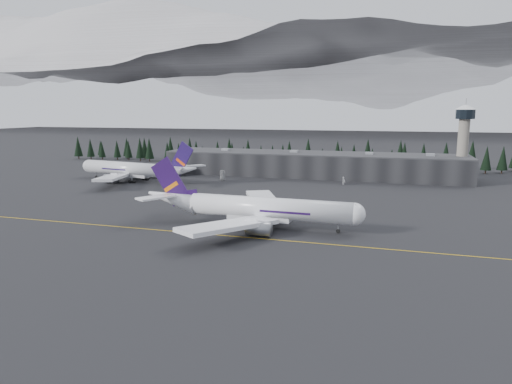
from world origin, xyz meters
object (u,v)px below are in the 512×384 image
(control_tower, at_px, (464,134))
(jet_main, at_px, (250,207))
(jet_parked, at_px, (136,170))
(gse_vehicle_a, at_px, (223,179))
(terminal, at_px, (312,164))
(gse_vehicle_b, at_px, (344,183))

(control_tower, xyz_separation_m, jet_main, (-73.97, -117.37, -17.57))
(control_tower, bearing_deg, jet_parked, -162.68)
(jet_main, relative_size, gse_vehicle_a, 12.85)
(terminal, distance_m, control_tower, 76.98)
(jet_parked, height_order, gse_vehicle_a, jet_parked)
(control_tower, relative_size, gse_vehicle_b, 9.57)
(gse_vehicle_a, distance_m, gse_vehicle_b, 60.36)
(terminal, distance_m, jet_parked, 92.70)
(jet_main, xyz_separation_m, gse_vehicle_b, (19.01, 88.24, -5.17))
(control_tower, distance_m, jet_main, 139.84)
(gse_vehicle_a, height_order, gse_vehicle_b, gse_vehicle_a)
(jet_parked, xyz_separation_m, gse_vehicle_b, (100.77, 19.45, -5.26))
(control_tower, xyz_separation_m, gse_vehicle_b, (-54.96, -29.12, -22.73))
(gse_vehicle_b, bearing_deg, terminal, -152.40)
(control_tower, xyz_separation_m, gse_vehicle_a, (-115.13, -33.96, -22.64))
(terminal, bearing_deg, jet_parked, -150.56)
(gse_vehicle_a, bearing_deg, gse_vehicle_b, -2.80)
(terminal, xyz_separation_m, jet_main, (1.03, -114.37, -0.46))
(jet_main, distance_m, gse_vehicle_a, 93.15)
(terminal, distance_m, gse_vehicle_b, 33.40)
(jet_main, height_order, gse_vehicle_b, jet_main)
(terminal, height_order, jet_parked, jet_parked)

